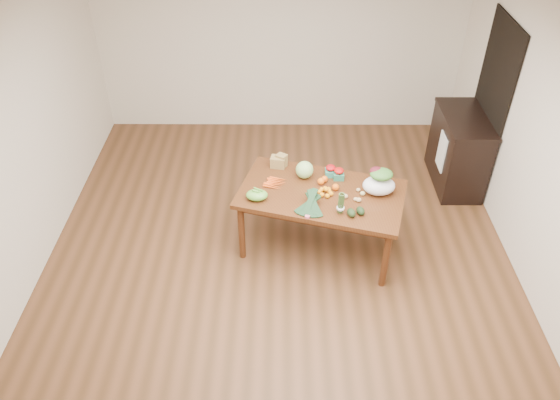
{
  "coord_description": "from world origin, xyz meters",
  "views": [
    {
      "loc": [
        0.03,
        -4.16,
        4.13
      ],
      "look_at": [
        0.01,
        0.0,
        0.89
      ],
      "focal_mm": 35.0,
      "sensor_mm": 36.0,
      "label": 1
    }
  ],
  "objects_px": {
    "dining_table": "(320,220)",
    "salad_bag": "(379,183)",
    "paper_bag": "(278,161)",
    "asparagus_bundle": "(341,203)",
    "cabbage": "(305,170)",
    "cabinet": "(459,151)",
    "kale_bunch": "(310,205)",
    "mandarin_cluster": "(326,190)"
  },
  "relations": [
    {
      "from": "mandarin_cluster",
      "to": "kale_bunch",
      "type": "xyz_separation_m",
      "value": [
        -0.18,
        -0.29,
        0.04
      ]
    },
    {
      "from": "dining_table",
      "to": "salad_bag",
      "type": "xyz_separation_m",
      "value": [
        0.58,
        -0.0,
        0.5
      ]
    },
    {
      "from": "cabinet",
      "to": "mandarin_cluster",
      "type": "relative_size",
      "value": 5.67
    },
    {
      "from": "dining_table",
      "to": "mandarin_cluster",
      "type": "bearing_deg",
      "value": -5.0
    },
    {
      "from": "dining_table",
      "to": "cabinet",
      "type": "height_order",
      "value": "cabinet"
    },
    {
      "from": "cabinet",
      "to": "paper_bag",
      "type": "height_order",
      "value": "cabinet"
    },
    {
      "from": "mandarin_cluster",
      "to": "kale_bunch",
      "type": "distance_m",
      "value": 0.34
    },
    {
      "from": "dining_table",
      "to": "kale_bunch",
      "type": "relative_size",
      "value": 4.17
    },
    {
      "from": "kale_bunch",
      "to": "salad_bag",
      "type": "relative_size",
      "value": 1.2
    },
    {
      "from": "dining_table",
      "to": "salad_bag",
      "type": "height_order",
      "value": "salad_bag"
    },
    {
      "from": "mandarin_cluster",
      "to": "salad_bag",
      "type": "relative_size",
      "value": 0.54
    },
    {
      "from": "mandarin_cluster",
      "to": "salad_bag",
      "type": "xyz_separation_m",
      "value": [
        0.54,
        0.01,
        0.09
      ]
    },
    {
      "from": "dining_table",
      "to": "paper_bag",
      "type": "distance_m",
      "value": 0.79
    },
    {
      "from": "mandarin_cluster",
      "to": "cabbage",
      "type": "bearing_deg",
      "value": 126.75
    },
    {
      "from": "cabbage",
      "to": "kale_bunch",
      "type": "relative_size",
      "value": 0.47
    },
    {
      "from": "dining_table",
      "to": "asparagus_bundle",
      "type": "distance_m",
      "value": 0.62
    },
    {
      "from": "cabinet",
      "to": "kale_bunch",
      "type": "xyz_separation_m",
      "value": [
        -1.91,
        -1.54,
        0.36
      ]
    },
    {
      "from": "paper_bag",
      "to": "cabbage",
      "type": "bearing_deg",
      "value": -35.1
    },
    {
      "from": "paper_bag",
      "to": "kale_bunch",
      "type": "bearing_deg",
      "value": -67.67
    },
    {
      "from": "paper_bag",
      "to": "kale_bunch",
      "type": "distance_m",
      "value": 0.84
    },
    {
      "from": "paper_bag",
      "to": "cabbage",
      "type": "height_order",
      "value": "cabbage"
    },
    {
      "from": "dining_table",
      "to": "asparagus_bundle",
      "type": "bearing_deg",
      "value": -48.28
    },
    {
      "from": "cabinet",
      "to": "mandarin_cluster",
      "type": "distance_m",
      "value": 2.16
    },
    {
      "from": "asparagus_bundle",
      "to": "cabbage",
      "type": "bearing_deg",
      "value": 134.56
    },
    {
      "from": "paper_bag",
      "to": "mandarin_cluster",
      "type": "xyz_separation_m",
      "value": [
        0.5,
        -0.48,
        -0.03
      ]
    },
    {
      "from": "salad_bag",
      "to": "asparagus_bundle",
      "type": "bearing_deg",
      "value": -141.41
    },
    {
      "from": "cabinet",
      "to": "cabbage",
      "type": "distance_m",
      "value": 2.21
    },
    {
      "from": "paper_bag",
      "to": "asparagus_bundle",
      "type": "distance_m",
      "value": 1.01
    },
    {
      "from": "dining_table",
      "to": "mandarin_cluster",
      "type": "xyz_separation_m",
      "value": [
        0.04,
        -0.02,
        0.41
      ]
    },
    {
      "from": "cabinet",
      "to": "asparagus_bundle",
      "type": "relative_size",
      "value": 4.08
    },
    {
      "from": "salad_bag",
      "to": "mandarin_cluster",
      "type": "bearing_deg",
      "value": -178.7
    },
    {
      "from": "dining_table",
      "to": "salad_bag",
      "type": "bearing_deg",
      "value": 15.31
    },
    {
      "from": "mandarin_cluster",
      "to": "kale_bunch",
      "type": "relative_size",
      "value": 0.45
    },
    {
      "from": "paper_bag",
      "to": "salad_bag",
      "type": "relative_size",
      "value": 0.63
    },
    {
      "from": "dining_table",
      "to": "cabbage",
      "type": "height_order",
      "value": "cabbage"
    },
    {
      "from": "asparagus_bundle",
      "to": "salad_bag",
      "type": "bearing_deg",
      "value": 54.37
    },
    {
      "from": "cabbage",
      "to": "dining_table",
      "type": "bearing_deg",
      "value": -57.87
    },
    {
      "from": "kale_bunch",
      "to": "salad_bag",
      "type": "height_order",
      "value": "salad_bag"
    },
    {
      "from": "cabbage",
      "to": "asparagus_bundle",
      "type": "relative_size",
      "value": 0.75
    },
    {
      "from": "cabinet",
      "to": "mandarin_cluster",
      "type": "height_order",
      "value": "cabinet"
    },
    {
      "from": "cabbage",
      "to": "mandarin_cluster",
      "type": "relative_size",
      "value": 1.05
    },
    {
      "from": "cabinet",
      "to": "kale_bunch",
      "type": "height_order",
      "value": "cabinet"
    }
  ]
}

